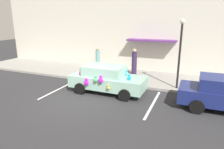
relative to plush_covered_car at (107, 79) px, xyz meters
The scene contains 10 objects.
ground_plane 1.96m from the plush_covered_car, 111.51° to the right, with size 60.00×60.00×0.00m, color #2D2D30.
sidewalk 3.48m from the plush_covered_car, 101.11° to the left, with size 24.00×4.00×0.15m, color gray.
storefront_building 6.02m from the plush_covered_car, 96.60° to the left, with size 24.00×1.25×6.40m.
parking_stripe_front 2.99m from the plush_covered_car, 13.29° to the right, with size 0.12×3.60×0.01m, color silver.
parking_stripe_rear 3.05m from the plush_covered_car, 166.99° to the right, with size 0.12×3.60×0.01m, color silver.
plush_covered_car is the anchor object (origin of this frame).
teddy_bear_on_sidewalk 3.47m from the plush_covered_car, 138.21° to the left, with size 0.29×0.24×0.55m.
street_lamp_post 4.48m from the plush_covered_car, 26.53° to the left, with size 0.28×0.28×3.94m.
pedestrian_near_shopfront 3.79m from the plush_covered_car, 82.72° to the left, with size 0.37×0.37×1.89m.
pedestrian_walking_past 5.11m from the plush_covered_car, 122.53° to the left, with size 0.33×0.33×1.75m.
Camera 1 is at (5.19, -8.33, 4.09)m, focal length 32.37 mm.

